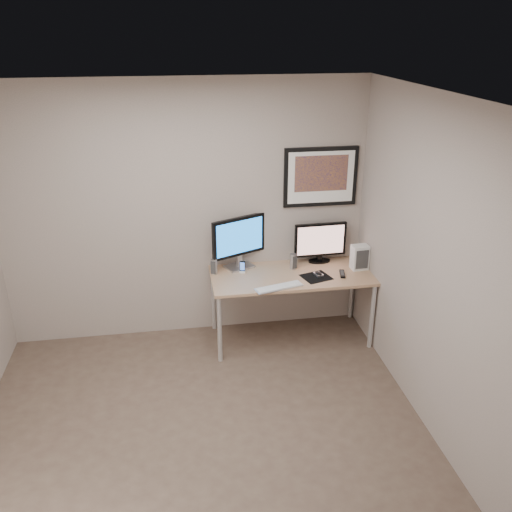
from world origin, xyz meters
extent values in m
plane|color=#48362D|center=(0.00, 0.00, 0.00)|extent=(3.60, 3.60, 0.00)
plane|color=white|center=(0.00, 0.00, 2.60)|extent=(3.60, 3.60, 0.00)
plane|color=gray|center=(0.00, 1.70, 1.30)|extent=(3.60, 0.00, 3.60)
plane|color=gray|center=(1.80, 0.00, 1.30)|extent=(0.00, 3.40, 3.40)
cube|color=#956348|center=(1.00, 1.35, 0.71)|extent=(1.60, 0.70, 0.03)
cylinder|color=silver|center=(0.24, 1.04, 0.35)|extent=(0.04, 0.04, 0.70)
cylinder|color=silver|center=(0.24, 1.66, 0.35)|extent=(0.04, 0.04, 0.70)
cylinder|color=silver|center=(1.76, 1.04, 0.35)|extent=(0.04, 0.04, 0.70)
cylinder|color=silver|center=(1.76, 1.66, 0.35)|extent=(0.04, 0.04, 0.70)
cube|color=black|center=(1.35, 1.68, 1.62)|extent=(0.75, 0.03, 0.60)
cube|color=white|center=(1.35, 1.67, 1.62)|extent=(0.67, 0.00, 0.52)
cube|color=orange|center=(1.35, 1.66, 1.66)|extent=(0.54, 0.00, 0.36)
cube|color=#AEAEB3|center=(0.51, 1.59, 0.74)|extent=(0.33, 0.29, 0.02)
cube|color=#AEAEB3|center=(0.51, 1.59, 0.81)|extent=(0.07, 0.06, 0.12)
cube|color=black|center=(0.51, 1.59, 1.07)|extent=(0.56, 0.28, 0.40)
cube|color=#125AAA|center=(0.51, 1.57, 1.07)|extent=(0.48, 0.22, 0.34)
cube|color=black|center=(1.35, 1.60, 0.74)|extent=(0.23, 0.13, 0.02)
cube|color=black|center=(1.35, 1.60, 0.78)|extent=(0.05, 0.04, 0.05)
cube|color=black|center=(1.35, 1.60, 0.98)|extent=(0.55, 0.05, 0.36)
cube|color=tan|center=(1.35, 1.58, 0.98)|extent=(0.49, 0.02, 0.30)
cylinder|color=#AEAEB3|center=(0.24, 1.48, 0.81)|extent=(0.08, 0.08, 0.16)
cylinder|color=#AEAEB3|center=(1.04, 1.48, 0.81)|extent=(0.08, 0.08, 0.16)
cube|color=black|center=(0.52, 1.47, 0.79)|extent=(0.07, 0.07, 0.12)
cube|color=silver|center=(0.82, 1.07, 0.74)|extent=(0.48, 0.24, 0.02)
cube|color=black|center=(1.22, 1.24, 0.73)|extent=(0.32, 0.30, 0.00)
ellipsoid|color=black|center=(1.26, 1.27, 0.75)|extent=(0.08, 0.12, 0.04)
cube|color=black|center=(1.50, 1.26, 0.74)|extent=(0.08, 0.18, 0.02)
cube|color=silver|center=(1.71, 1.37, 0.86)|extent=(0.17, 0.13, 0.25)
camera|label=1|loc=(-0.13, -3.41, 3.03)|focal=38.00mm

